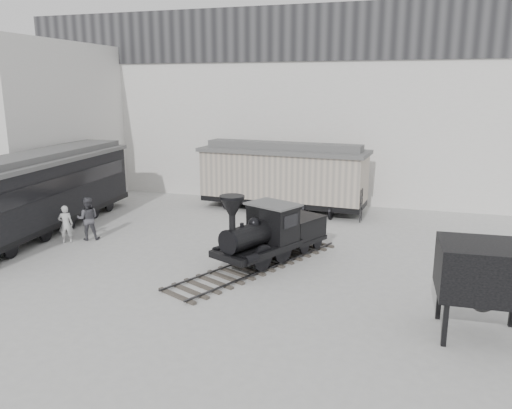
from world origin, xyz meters
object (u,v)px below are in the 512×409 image
(passenger_coach, at_px, (42,192))
(visitor_b, at_px, (88,219))
(locomotive, at_px, (268,236))
(coal_hopper, at_px, (484,277))
(visitor_a, at_px, (66,224))
(boxcar, at_px, (283,175))

(passenger_coach, bearing_deg, visitor_b, -14.89)
(locomotive, xyz_separation_m, coal_hopper, (7.06, -3.98, 0.64))
(passenger_coach, height_order, visitor_b, passenger_coach)
(visitor_a, xyz_separation_m, visitor_b, (0.64, 0.68, 0.13))
(coal_hopper, bearing_deg, locomotive, 148.32)
(locomotive, bearing_deg, coal_hopper, -3.82)
(coal_hopper, bearing_deg, visitor_b, 161.38)
(locomotive, relative_size, visitor_b, 4.19)
(boxcar, distance_m, coal_hopper, 14.98)
(visitor_a, bearing_deg, locomotive, 148.11)
(passenger_coach, xyz_separation_m, visitor_a, (2.11, -1.20, -1.07))
(boxcar, height_order, coal_hopper, boxcar)
(visitor_b, relative_size, coal_hopper, 0.74)
(boxcar, xyz_separation_m, passenger_coach, (-9.67, -7.27, -0.05))
(boxcar, distance_m, visitor_a, 11.41)
(boxcar, relative_size, visitor_b, 4.84)
(passenger_coach, distance_m, coal_hopper, 18.90)
(boxcar, relative_size, coal_hopper, 3.58)
(boxcar, distance_m, visitor_b, 10.46)
(visitor_a, bearing_deg, passenger_coach, -62.32)
(passenger_coach, bearing_deg, locomotive, -9.79)
(locomotive, relative_size, visitor_a, 4.86)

